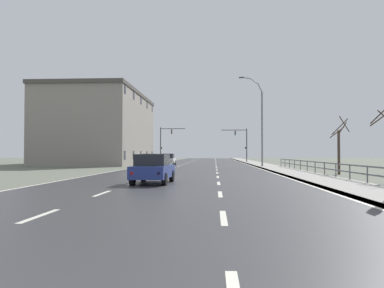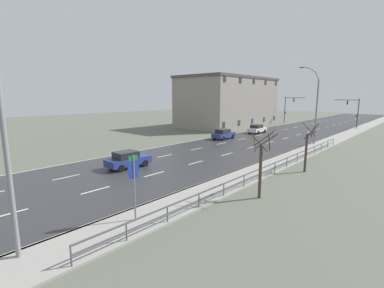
{
  "view_description": "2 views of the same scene",
  "coord_description": "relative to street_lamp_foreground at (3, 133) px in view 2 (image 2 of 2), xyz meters",
  "views": [
    {
      "loc": [
        2.11,
        -2.11,
        1.62
      ],
      "look_at": [
        -0.9,
        49.08,
        2.87
      ],
      "focal_mm": 35.71,
      "sensor_mm": 36.0,
      "label": 1
    },
    {
      "loc": [
        19.62,
        3.7,
        6.56
      ],
      "look_at": [
        0.0,
        25.61,
        1.38
      ],
      "focal_mm": 25.43,
      "sensor_mm": 36.0,
      "label": 2
    }
  ],
  "objects": [
    {
      "name": "ground_plane",
      "position": [
        -7.44,
        41.48,
        -5.23
      ],
      "size": [
        160.0,
        160.0,
        0.12
      ],
      "color": "#5B6051"
    },
    {
      "name": "road_asphalt_strip",
      "position": [
        -7.44,
        53.47,
        -5.16
      ],
      "size": [
        14.0,
        120.0,
        0.03
      ],
      "color": "#303033",
      "rests_on": "ground"
    },
    {
      "name": "sidewalk_right",
      "position": [
        0.99,
        53.48,
        -5.11
      ],
      "size": [
        3.0,
        120.0,
        0.12
      ],
      "color": "gray",
      "rests_on": "ground"
    },
    {
      "name": "guardrail",
      "position": [
        2.41,
        18.74,
        -4.47
      ],
      "size": [
        0.07,
        35.24,
        1.0
      ],
      "color": "#515459",
      "rests_on": "ground"
    },
    {
      "name": "street_lamp_foreground",
      "position": [
        0.0,
        0.0,
        0.0
      ],
      "size": [
        2.53,
        0.24,
        10.58
      ],
      "color": "slate",
      "rests_on": "ground"
    },
    {
      "name": "street_lamp_midground",
      "position": [
        -0.03,
        35.65,
        -0.05
      ],
      "size": [
        2.74,
        0.24,
        10.51
      ],
      "color": "slate",
      "rests_on": "ground"
    },
    {
      "name": "highway_sign",
      "position": [
        0.95,
        5.23,
        -2.86
      ],
      "size": [
        0.09,
        0.68,
        3.61
      ],
      "color": "slate",
      "rests_on": "ground"
    },
    {
      "name": "traffic_signal_right",
      "position": [
        -0.35,
        60.29,
        -1.22
      ],
      "size": [
        4.65,
        0.36,
        6.06
      ],
      "color": "#38383A",
      "rests_on": "ground"
    },
    {
      "name": "traffic_signal_left",
      "position": [
        -14.55,
        61.76,
        -0.99
      ],
      "size": [
        4.69,
        0.36,
        6.44
      ],
      "color": "#38383A",
      "rests_on": "ground"
    },
    {
      "name": "car_distant",
      "position": [
        -8.58,
        11.45,
        -4.37
      ],
      "size": [
        1.94,
        4.15,
        1.57
      ],
      "rotation": [
        0.0,
        0.0,
        -0.03
      ],
      "color": "navy",
      "rests_on": "ground"
    },
    {
      "name": "car_far_right",
      "position": [
        -11.42,
        41.02,
        -4.37
      ],
      "size": [
        1.87,
        4.12,
        1.57
      ],
      "rotation": [
        0.0,
        0.0,
        0.01
      ],
      "color": "silver",
      "rests_on": "ground"
    },
    {
      "name": "car_far_left",
      "position": [
        -11.96,
        31.45,
        -4.37
      ],
      "size": [
        1.85,
        4.11,
        1.57
      ],
      "rotation": [
        0.0,
        0.0,
        -0.0
      ],
      "color": "navy",
      "rests_on": "ground"
    },
    {
      "name": "brick_building",
      "position": [
        -22.41,
        47.97,
        0.16
      ],
      "size": [
        12.37,
        23.48,
        10.65
      ],
      "color": "gray",
      "rests_on": "ground"
    },
    {
      "name": "bare_tree_near",
      "position": [
        4.18,
        12.75,
        -3.0
      ],
      "size": [
        1.57,
        1.55,
        4.43
      ],
      "color": "#423328",
      "rests_on": "ground"
    },
    {
      "name": "bare_tree_mid",
      "position": [
        4.18,
        21.06,
        -3.16
      ],
      "size": [
        1.33,
        1.67,
        4.41
      ],
      "color": "#423328",
      "rests_on": "ground"
    }
  ]
}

